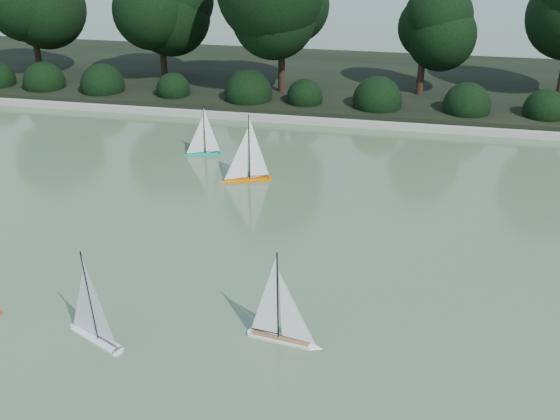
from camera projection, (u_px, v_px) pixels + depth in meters
The scene contains 9 objects.
ground at pixel (341, 336), 8.52m from camera, with size 80.00×80.00×0.00m, color #3F5231.
pond_coping at pixel (379, 124), 16.39m from camera, with size 40.00×0.35×0.18m, color gray.
far_bank at pixel (386, 83), 19.88m from camera, with size 40.00×8.00×0.30m, color black.
tree_line at pixel (436, 11), 17.19m from camera, with size 26.31×3.93×4.39m.
shrub_hedge at pixel (382, 101), 17.02m from camera, with size 29.10×1.10×1.10m.
sailboat_white_a at pixel (90, 323), 8.38m from camera, with size 1.05×0.62×1.51m.
sailboat_white_b at pixel (287, 328), 8.31m from camera, with size 1.09×0.32×1.48m.
sailboat_orange at pixel (244, 171), 13.15m from camera, with size 1.11×0.56×1.55m.
sailboat_teal at pixel (201, 147), 14.54m from camera, with size 0.92×0.40×1.27m.
Camera 1 is at (0.53, -6.91, 5.31)m, focal length 40.00 mm.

